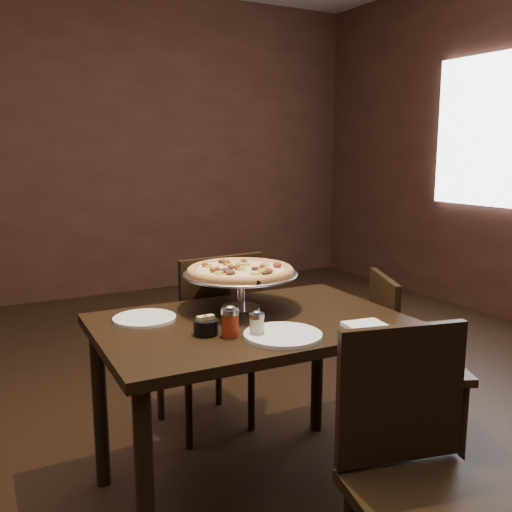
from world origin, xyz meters
TOP-DOWN VIEW (x-y plane):
  - room at (0.06, 0.03)m, footprint 6.04×7.04m
  - dining_table at (0.06, 0.02)m, footprint 1.17×0.81m
  - pizza_stand at (0.10, 0.18)m, footprint 0.46×0.46m
  - parmesan_shaker at (-0.01, -0.16)m, footprint 0.05×0.05m
  - pepper_flake_shaker at (-0.09, -0.11)m, footprint 0.06×0.06m
  - packet_caddy at (-0.16, -0.05)m, footprint 0.09×0.09m
  - napkin_stack at (0.38, -0.28)m, footprint 0.16×0.16m
  - plate_left at (-0.29, 0.22)m, footprint 0.24×0.24m
  - plate_near at (0.06, -0.21)m, footprint 0.27×0.27m
  - serving_spatula at (0.11, 0.00)m, footprint 0.15×0.15m
  - chair_far at (0.14, 0.56)m, footprint 0.43×0.43m
  - chair_near at (0.17, -0.75)m, footprint 0.48×0.48m
  - chair_side at (0.82, -0.02)m, footprint 0.50×0.50m

SIDE VIEW (x-z plane):
  - chair_side at x=0.82m, z-range 0.04..0.85m
  - chair_near at x=0.17m, z-range 0.04..0.89m
  - chair_far at x=0.14m, z-range 0.04..0.92m
  - dining_table at x=0.06m, z-range 0.26..0.98m
  - plate_left at x=-0.29m, z-range 0.71..0.73m
  - plate_near at x=0.06m, z-range 0.71..0.73m
  - napkin_stack at x=0.38m, z-range 0.71..0.73m
  - packet_caddy at x=-0.16m, z-range 0.71..0.78m
  - parmesan_shaker at x=-0.01m, z-range 0.71..0.81m
  - pepper_flake_shaker at x=-0.09m, z-range 0.71..0.82m
  - serving_spatula at x=0.11m, z-range 0.85..0.88m
  - pizza_stand at x=0.10m, z-range 0.77..0.96m
  - room at x=0.06m, z-range -0.02..2.82m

